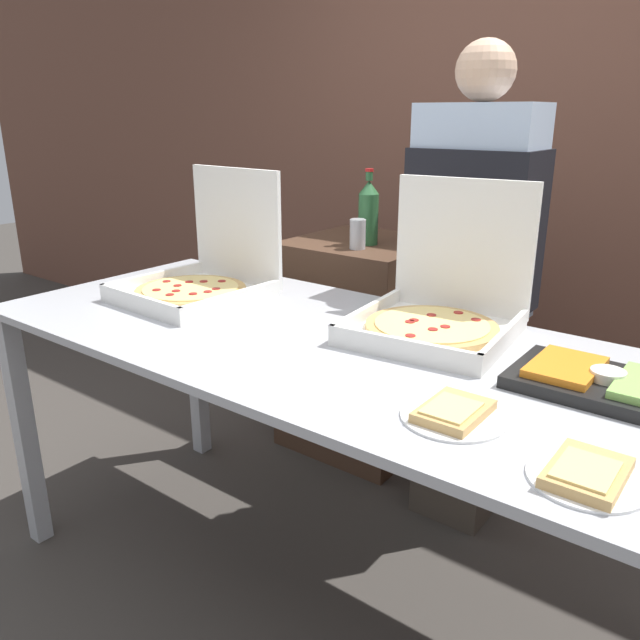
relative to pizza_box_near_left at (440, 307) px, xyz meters
name	(u,v)px	position (x,y,z in m)	size (l,w,h in m)	color
ground_plane	(320,593)	(-0.25, -0.24, -0.98)	(16.00, 16.00, 0.00)	#423D38
brick_wall_behind	(541,139)	(-0.25, 1.46, 0.42)	(10.00, 0.06, 2.80)	brown
buffet_table	(320,371)	(-0.25, -0.24, -0.18)	(2.12, 0.91, 0.91)	#B7BABF
pizza_box_near_left	(440,307)	(0.00, 0.00, 0.00)	(0.47, 0.49, 0.43)	white
pizza_box_near_right	(202,274)	(-0.83, -0.16, 0.00)	(0.45, 0.46, 0.43)	white
paper_plate_front_right	(587,474)	(0.56, -0.55, -0.06)	(0.20, 0.20, 0.03)	white
paper_plate_front_left	(453,413)	(0.28, -0.47, -0.06)	(0.22, 0.22, 0.03)	white
veggie_tray	(607,383)	(0.50, -0.14, -0.05)	(0.42, 0.26, 0.05)	black
sideboard_podium	(363,344)	(-0.73, 0.71, -0.49)	(0.60, 0.60, 0.98)	#4C3323
soda_bottle	(368,212)	(-0.68, 0.65, 0.13)	(0.09, 0.09, 0.32)	#2D6638
soda_can_silver	(358,234)	(-0.66, 0.55, 0.06)	(0.07, 0.07, 0.12)	silver
soda_can_colored	(413,229)	(-0.54, 0.80, 0.06)	(0.07, 0.07, 0.12)	#334CB2
person_server_vest	(470,273)	(-0.11, 0.44, 0.00)	(0.42, 0.24, 1.74)	#473D33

